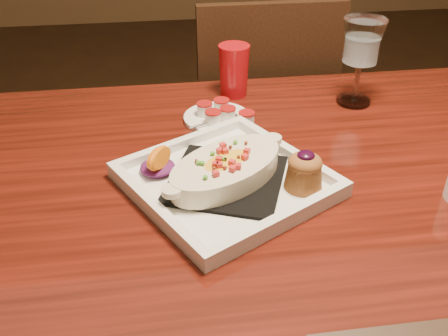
{
  "coord_description": "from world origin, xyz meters",
  "views": [
    {
      "loc": [
        -0.3,
        -0.75,
        1.27
      ],
      "look_at": [
        -0.2,
        0.01,
        0.77
      ],
      "focal_mm": 40.0,
      "sensor_mm": 36.0,
      "label": 1
    }
  ],
  "objects": [
    {
      "name": "plate",
      "position": [
        -0.19,
        -0.03,
        0.78
      ],
      "size": [
        0.43,
        0.43,
        0.08
      ],
      "rotation": [
        0.0,
        0.0,
        0.5
      ],
      "color": "white",
      "rests_on": "table"
    },
    {
      "name": "red_tumbler",
      "position": [
        -0.13,
        0.36,
        0.81
      ],
      "size": [
        0.07,
        0.07,
        0.12
      ],
      "primitive_type": "cone",
      "color": "#B80D14",
      "rests_on": "table"
    },
    {
      "name": "chair_far",
      "position": [
        -0.0,
        0.63,
        0.51
      ],
      "size": [
        0.42,
        0.42,
        0.93
      ],
      "rotation": [
        0.0,
        0.0,
        3.14
      ],
      "color": "black",
      "rests_on": "floor"
    },
    {
      "name": "creamer_loose",
      "position": [
        -0.12,
        0.21,
        0.76
      ],
      "size": [
        0.04,
        0.04,
        0.03
      ],
      "color": "white",
      "rests_on": "table"
    },
    {
      "name": "table",
      "position": [
        0.0,
        0.0,
        0.65
      ],
      "size": [
        1.5,
        0.9,
        0.75
      ],
      "color": "maroon",
      "rests_on": "floor"
    },
    {
      "name": "goblet",
      "position": [
        0.15,
        0.28,
        0.89
      ],
      "size": [
        0.1,
        0.1,
        0.2
      ],
      "color": "silver",
      "rests_on": "table"
    },
    {
      "name": "saucer",
      "position": [
        -0.18,
        0.23,
        0.76
      ],
      "size": [
        0.15,
        0.15,
        0.1
      ],
      "color": "white",
      "rests_on": "table"
    }
  ]
}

